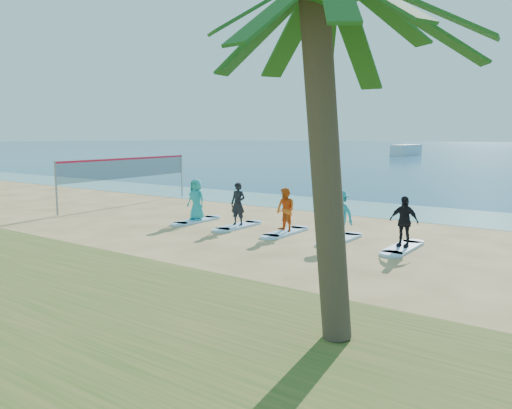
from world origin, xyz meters
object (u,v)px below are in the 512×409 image
Objects in this scene: student_1 at (238,204)px; surfboard_4 at (403,248)px; student_0 at (196,199)px; student_4 at (404,221)px; surfboard_1 at (238,226)px; student_2 at (286,210)px; volleyball_net at (127,168)px; surfboard_3 at (340,239)px; boat_offshore_a at (406,155)px; student_3 at (340,214)px; surfboard_0 at (197,221)px; surfboard_2 at (285,232)px.

student_1 is 6.77m from surfboard_4.
student_4 is at bearing -0.19° from student_0.
surfboard_1 is at bearing -0.19° from student_0.
student_2 is 0.99× the size of student_4.
volleyball_net is 4.12× the size of surfboard_4.
volleyball_net reaches higher than student_4.
student_0 is 0.79× the size of surfboard_4.
volleyball_net reaches higher than surfboard_1.
student_1 reaches higher than surfboard_3.
student_2 is at bearing 0.00° from surfboard_1.
student_2 is at bearing -176.18° from student_4.
surfboard_3 is at bearing -70.85° from boat_offshore_a.
student_1 is 4.56m from surfboard_3.
surfboard_4 is at bearing 14.85° from student_3.
student_1 is (0.00, 0.00, 0.90)m from surfboard_1.
student_0 is at bearing 0.00° from surfboard_0.
student_2 is (2.24, 0.00, 0.86)m from surfboard_1.
surfboard_1 is at bearing 180.00° from surfboard_3.
student_2 is at bearing 0.00° from surfboard_0.
student_3 is (2.24, 0.00, 0.04)m from student_2.
student_3 is (6.71, 0.00, 0.89)m from surfboard_0.
student_0 is 6.77m from surfboard_3.
surfboard_1 is 1.29× the size of student_3.
volleyball_net is at bearing 163.09° from student_0.
surfboard_0 is 8.98m from student_4.
surfboard_2 is at bearing -5.52° from student_1.
surfboard_3 is (13.45, -2.03, -1.86)m from volleyball_net.
student_1 reaches higher than student_3.
student_1 is at bearing -0.19° from student_0.
surfboard_3 is at bearing -5.52° from student_1.
boat_offshore_a reaches higher than surfboard_4.
student_0 is 1.06× the size of student_4.
volleyball_net is 15.84m from student_4.
surfboard_1 is 1.00× the size of surfboard_4.
surfboard_0 is at bearing 180.00° from surfboard_2.
boat_offshore_a is 80.37m from surfboard_3.
surfboard_3 is (2.24, 0.00, -0.86)m from student_2.
boat_offshore_a reaches higher than surfboard_3.
student_0 is (0.00, 0.00, 0.91)m from surfboard_0.
surfboard_3 is at bearing -0.19° from student_0.
surfboard_1 is at bearing -73.94° from boat_offshore_a.
student_1 reaches higher than surfboard_1.
boat_offshore_a is 4.01× the size of surfboard_4.
student_2 is (4.47, 0.00, 0.86)m from surfboard_0.
student_2 is 4.55m from surfboard_4.
student_1 is at bearing -12.72° from volleyball_net.
boat_offshore_a is 4.01× the size of surfboard_2.
volleyball_net reaches higher than surfboard_0.
boat_offshore_a is at bearing 108.86° from surfboard_4.
boat_offshore_a reaches higher than surfboard_2.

